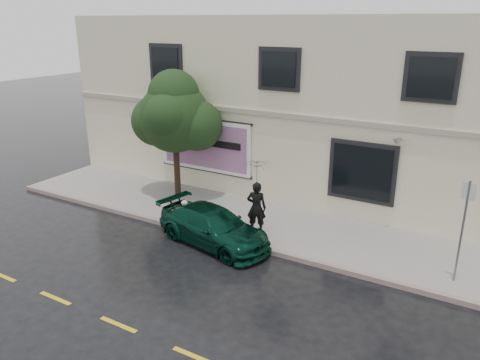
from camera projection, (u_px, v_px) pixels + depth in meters
The scene contains 12 objects.
ground at pixel (202, 262), 13.91m from camera, with size 90.00×90.00×0.00m, color black.
sidewalk at pixel (254, 221), 16.55m from camera, with size 20.00×3.50×0.15m, color gray.
curb at pixel (229, 240), 15.12m from camera, with size 20.00×0.18×0.16m, color gray.
road_marking at pixel (118, 325), 11.05m from camera, with size 19.00×0.12×0.01m, color gold.
building at pixel (319, 101), 20.13m from camera, with size 20.00×8.12×7.00m.
billboard at pixel (205, 145), 18.79m from camera, with size 4.30×0.16×2.20m.
car at pixel (213, 227), 14.88m from camera, with size 1.79×4.04×1.18m, color #083023.
pedestrian at pixel (256, 208), 15.24m from camera, with size 0.64×0.42×1.76m, color black.
umbrella at pixel (257, 170), 14.82m from camera, with size 1.08×1.08×0.80m, color black.
street_tree at pixel (175, 117), 17.95m from camera, with size 2.74×2.74×4.51m.
fire_hydrant at pixel (185, 212), 16.14m from camera, with size 0.34×0.32×0.82m.
sign_pole at pixel (463, 223), 12.10m from camera, with size 0.35×0.10×2.85m.
Camera 1 is at (7.18, -10.13, 6.83)m, focal length 35.00 mm.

